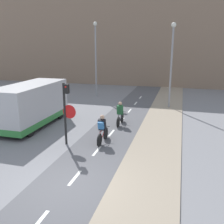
{
  "coord_description": "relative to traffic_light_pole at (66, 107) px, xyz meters",
  "views": [
    {
      "loc": [
        3.53,
        -7.06,
        4.78
      ],
      "look_at": [
        0.0,
        5.61,
        1.2
      ],
      "focal_mm": 40.0,
      "sensor_mm": 36.0,
      "label": 1
    }
  ],
  "objects": [
    {
      "name": "sidewalk_strip",
      "position": [
        4.23,
        -3.44,
        -1.87
      ],
      "size": [
        2.4,
        60.0,
        0.05
      ],
      "color": "gray",
      "rests_on": "ground_plane"
    },
    {
      "name": "bike_lane",
      "position": [
        1.66,
        -3.43,
        -1.88
      ],
      "size": [
        2.73,
        60.0,
        0.02
      ],
      "color": "#56565B",
      "rests_on": "ground_plane"
    },
    {
      "name": "van",
      "position": [
        -3.33,
        2.17,
        -0.65
      ],
      "size": [
        2.11,
        5.35,
        2.52
      ],
      "color": "#B7B7BC",
      "rests_on": "ground_plane"
    },
    {
      "name": "cyclist_near",
      "position": [
        1.6,
        0.6,
        -1.19
      ],
      "size": [
        0.46,
        1.65,
        1.46
      ],
      "color": "black",
      "rests_on": "ground_plane"
    },
    {
      "name": "building_row_background",
      "position": [
        1.66,
        20.95,
        4.15
      ],
      "size": [
        60.0,
        5.2,
        12.07
      ],
      "color": "#89705B",
      "rests_on": "ground_plane"
    },
    {
      "name": "ground_plane",
      "position": [
        1.66,
        -3.44,
        -1.89
      ],
      "size": [
        120.0,
        120.0,
        0.0
      ],
      "primitive_type": "plane",
      "color": "gray"
    },
    {
      "name": "traffic_light_pole",
      "position": [
        0.0,
        0.0,
        0.0
      ],
      "size": [
        0.67,
        0.25,
        3.05
      ],
      "color": "black",
      "rests_on": "ground_plane"
    },
    {
      "name": "street_lamp_far",
      "position": [
        -2.5,
        11.56,
        2.22
      ],
      "size": [
        0.36,
        0.36,
        6.72
      ],
      "color": "gray",
      "rests_on": "ground_plane"
    },
    {
      "name": "cyclist_far",
      "position": [
        1.76,
        3.66,
        -1.23
      ],
      "size": [
        0.46,
        1.59,
        1.45
      ],
      "color": "black",
      "rests_on": "ground_plane"
    },
    {
      "name": "street_lamp_sidewalk",
      "position": [
        4.39,
        8.87,
        2.0
      ],
      "size": [
        0.36,
        0.36,
        6.3
      ],
      "color": "gray",
      "rests_on": "ground_plane"
    }
  ]
}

